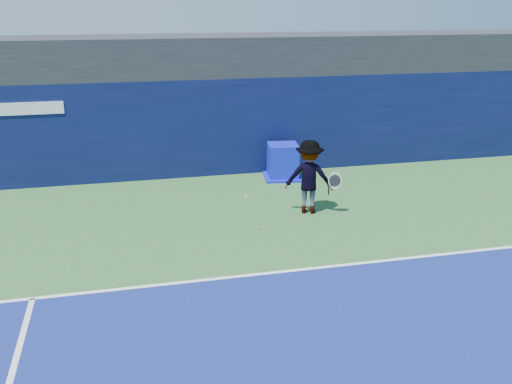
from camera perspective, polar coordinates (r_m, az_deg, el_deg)
ground at (r=9.29m, az=9.23°, el=-15.81°), size 80.00×80.00×0.00m
baseline at (r=11.72m, az=3.66°, el=-7.84°), size 24.00×0.10×0.01m
stadium_band at (r=18.87m, az=-3.82°, el=13.56°), size 36.00×3.00×1.20m
back_wall_assembly at (r=18.19m, az=-3.16°, el=6.70°), size 36.00×1.03×3.00m
equipment_cart at (r=17.63m, az=2.69°, el=2.95°), size 1.26×1.26×1.08m
tennis_player at (r=14.63m, az=5.34°, el=1.52°), size 1.47×1.12×1.91m
tennis_ball at (r=13.08m, az=-1.00°, el=-0.40°), size 0.06×0.06×0.06m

